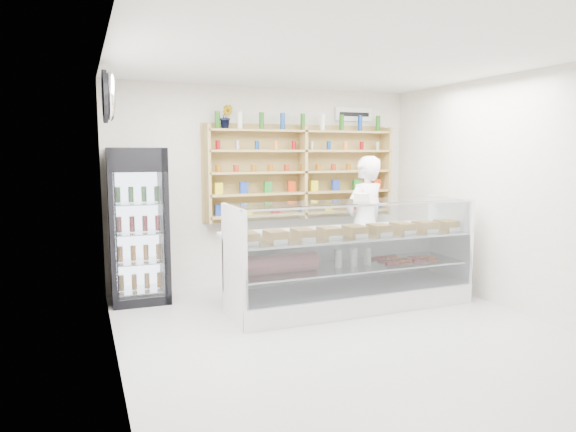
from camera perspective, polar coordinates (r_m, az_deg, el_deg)
name	(u,v)px	position (r m, az deg, el deg)	size (l,w,h in m)	color
room	(351,201)	(5.15, 7.03, 1.66)	(5.00, 5.00, 5.00)	#AAA9AE
display_counter	(350,278)	(6.36, 6.92, -6.83)	(2.99, 0.89, 1.30)	white
shop_worker	(365,223)	(7.13, 8.51, -0.77)	(0.67, 0.44, 1.83)	white
drinks_cooler	(138,225)	(6.70, -16.29, -0.98)	(0.72, 0.70, 1.94)	black
wall_shelving	(303,172)	(7.45, 1.64, 4.89)	(2.84, 0.28, 1.33)	tan
potted_plant	(226,117)	(7.08, -6.88, 10.88)	(0.18, 0.14, 0.32)	#1E6626
security_mirror	(110,97)	(5.71, -19.18, 12.41)	(0.15, 0.50, 0.50)	silver
wall_sign	(354,114)	(7.98, 7.32, 11.13)	(0.62, 0.03, 0.20)	white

